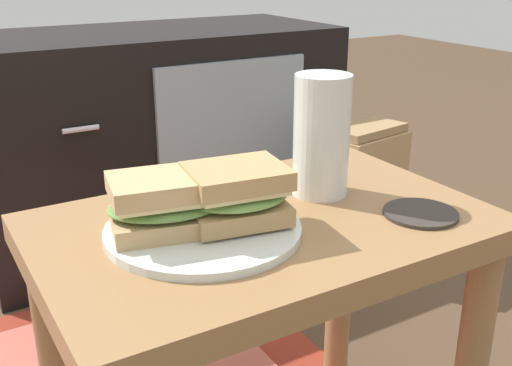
{
  "coord_description": "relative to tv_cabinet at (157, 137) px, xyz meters",
  "views": [
    {
      "loc": [
        -0.37,
        -0.6,
        0.77
      ],
      "look_at": [
        -0.01,
        0.0,
        0.51
      ],
      "focal_mm": 43.22,
      "sensor_mm": 36.0,
      "label": 1
    }
  ],
  "objects": [
    {
      "name": "sandwich_back",
      "position": [
        -0.28,
        -0.96,
        0.22
      ],
      "size": [
        0.14,
        0.12,
        0.07
      ],
      "color": "tan",
      "rests_on": "plate"
    },
    {
      "name": "sandwich_front",
      "position": [
        -0.36,
        -0.94,
        0.21
      ],
      "size": [
        0.15,
        0.12,
        0.07
      ],
      "color": "tan",
      "rests_on": "plate"
    },
    {
      "name": "coaster",
      "position": [
        -0.06,
        -1.04,
        0.17
      ],
      "size": [
        0.09,
        0.09,
        0.01
      ],
      "primitive_type": "cylinder",
      "color": "#332D28",
      "rests_on": "side_table"
    },
    {
      "name": "paper_bag",
      "position": [
        0.39,
        -0.42,
        -0.11
      ],
      "size": [
        0.21,
        0.16,
        0.37
      ],
      "color": "tan",
      "rests_on": "ground"
    },
    {
      "name": "tv_cabinet",
      "position": [
        0.0,
        0.0,
        0.0
      ],
      "size": [
        0.96,
        0.46,
        0.58
      ],
      "color": "black",
      "rests_on": "ground"
    },
    {
      "name": "side_table",
      "position": [
        -0.23,
        -0.95,
        0.08
      ],
      "size": [
        0.56,
        0.36,
        0.46
      ],
      "color": "olive",
      "rests_on": "ground"
    },
    {
      "name": "plate",
      "position": [
        -0.32,
        -0.95,
        0.17
      ],
      "size": [
        0.23,
        0.23,
        0.01
      ],
      "primitive_type": "cylinder",
      "color": "silver",
      "rests_on": "side_table"
    },
    {
      "name": "beer_glass",
      "position": [
        -0.12,
        -0.91,
        0.25
      ],
      "size": [
        0.08,
        0.08,
        0.16
      ],
      "color": "silver",
      "rests_on": "side_table"
    }
  ]
}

